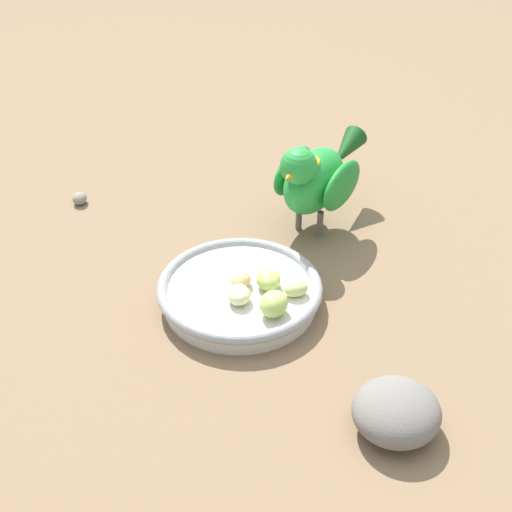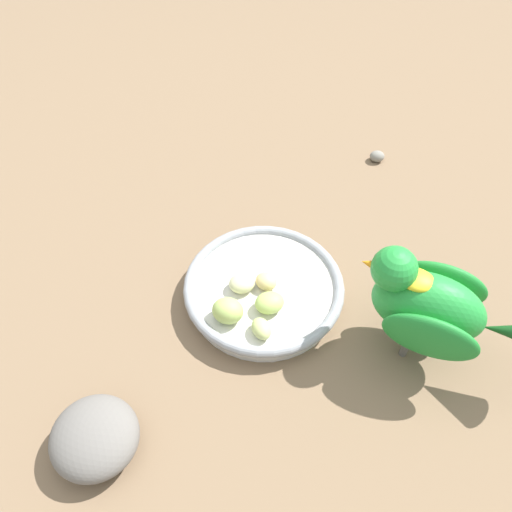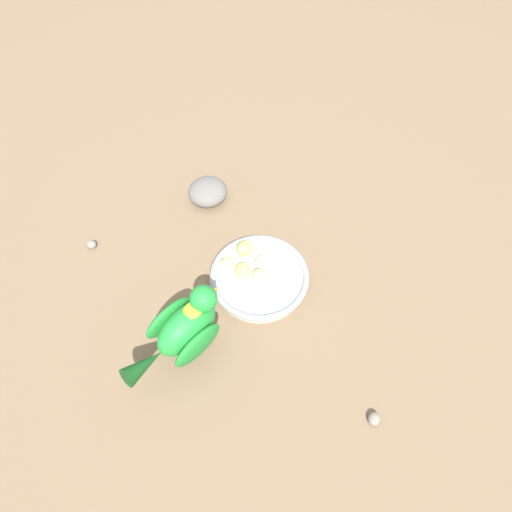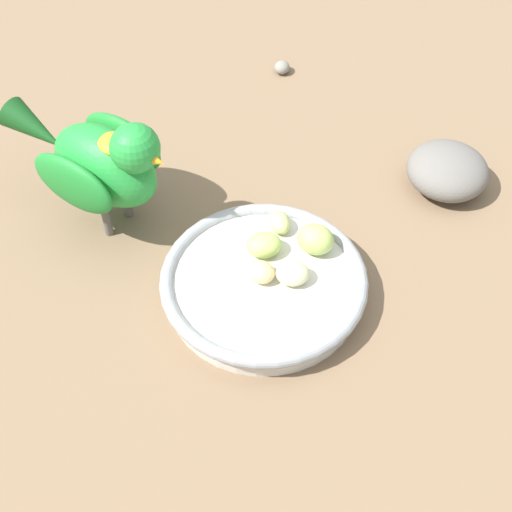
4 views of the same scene
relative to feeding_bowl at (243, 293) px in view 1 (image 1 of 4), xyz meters
name	(u,v)px [view 1 (image 1 of 4)]	position (x,y,z in m)	size (l,w,h in m)	color
ground_plane	(237,306)	(0.01, 0.00, -0.02)	(4.00, 4.00, 0.00)	#7A6047
feeding_bowl	(243,293)	(0.00, 0.00, 0.00)	(0.20, 0.20, 0.03)	beige
apple_piece_0	(268,279)	(-0.02, 0.03, 0.02)	(0.04, 0.03, 0.02)	#B2CC66
apple_piece_1	(296,289)	(-0.02, 0.06, 0.02)	(0.03, 0.02, 0.02)	#C6D17A
apple_piece_2	(274,304)	(0.03, 0.05, 0.02)	(0.04, 0.03, 0.03)	#B2CC66
apple_piece_3	(239,295)	(0.02, 0.01, 0.02)	(0.03, 0.03, 0.02)	beige
apple_piece_4	(240,279)	(0.00, 0.00, 0.02)	(0.03, 0.02, 0.02)	#E5C67F
parrot	(316,176)	(-0.19, 0.02, 0.07)	(0.21, 0.11, 0.15)	#59544C
rock_large	(396,412)	(0.11, 0.23, 0.01)	(0.09, 0.09, 0.05)	slate
pebble_1	(80,198)	(-0.10, -0.32, -0.01)	(0.02, 0.02, 0.02)	gray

